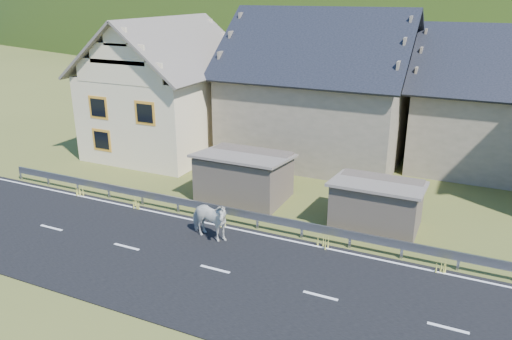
% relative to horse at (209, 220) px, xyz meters
% --- Properties ---
extents(ground, '(160.00, 160.00, 0.00)m').
position_rel_horse_xyz_m(ground, '(1.37, -1.98, -0.90)').
color(ground, '#424A1E').
rests_on(ground, ground).
extents(road, '(60.00, 7.00, 0.04)m').
position_rel_horse_xyz_m(road, '(1.37, -1.98, -0.88)').
color(road, black).
rests_on(road, ground).
extents(lane_markings, '(60.00, 6.60, 0.01)m').
position_rel_horse_xyz_m(lane_markings, '(1.37, -1.98, -0.85)').
color(lane_markings, silver).
rests_on(lane_markings, road).
extents(guardrail, '(28.10, 0.09, 0.75)m').
position_rel_horse_xyz_m(guardrail, '(1.37, 1.70, -0.33)').
color(guardrail, '#93969B').
rests_on(guardrail, ground).
extents(shed_left, '(4.30, 3.30, 2.40)m').
position_rel_horse_xyz_m(shed_left, '(-0.63, 4.52, 0.20)').
color(shed_left, brown).
rests_on(shed_left, ground).
extents(shed_right, '(3.80, 2.90, 2.20)m').
position_rel_horse_xyz_m(shed_right, '(5.87, 4.02, 0.10)').
color(shed_right, brown).
rests_on(shed_right, ground).
extents(house_cream, '(7.80, 9.80, 8.30)m').
position_rel_horse_xyz_m(house_cream, '(-8.63, 10.02, 3.46)').
color(house_cream, beige).
rests_on(house_cream, ground).
extents(house_stone_a, '(10.80, 9.80, 8.90)m').
position_rel_horse_xyz_m(house_stone_a, '(0.37, 13.02, 3.74)').
color(house_stone_a, gray).
rests_on(house_stone_a, ground).
extents(house_stone_b, '(9.80, 8.80, 8.10)m').
position_rel_horse_xyz_m(house_stone_b, '(10.37, 15.02, 3.34)').
color(house_stone_b, gray).
rests_on(house_stone_b, ground).
extents(mountain, '(440.00, 280.00, 260.00)m').
position_rel_horse_xyz_m(mountain, '(6.37, 178.02, -20.90)').
color(mountain, black).
rests_on(mountain, ground).
extents(conifer_patch, '(76.00, 50.00, 28.00)m').
position_rel_horse_xyz_m(conifer_patch, '(-53.63, 108.02, 5.10)').
color(conifer_patch, black).
rests_on(conifer_patch, ground).
extents(horse, '(1.23, 2.15, 1.71)m').
position_rel_horse_xyz_m(horse, '(0.00, 0.00, 0.00)').
color(horse, silver).
rests_on(horse, road).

